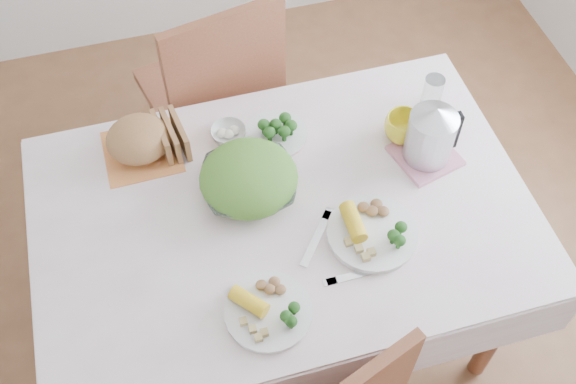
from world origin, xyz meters
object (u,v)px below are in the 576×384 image
object	(u,v)px
chair_far	(210,98)
salad_bowl	(249,184)
dinner_plate_right	(372,233)
yellow_mug	(403,128)
dinner_plate_left	(268,311)
electric_kettle	(431,132)
dining_table	(284,272)

from	to	relation	value
chair_far	salad_bowl	xyz separation A→B (m)	(0.00, -0.70, 0.33)
dinner_plate_right	yellow_mug	bearing A→B (deg)	56.32
dinner_plate_left	chair_far	bearing A→B (deg)	87.67
salad_bowl	dinner_plate_left	bearing A→B (deg)	-96.82
chair_far	salad_bowl	size ratio (longest dim) A/B	3.68
salad_bowl	dinner_plate_left	world-z (taller)	salad_bowl
chair_far	dinner_plate_left	bearing A→B (deg)	75.18
salad_bowl	yellow_mug	size ratio (longest dim) A/B	2.34
dinner_plate_left	electric_kettle	world-z (taller)	electric_kettle
dinner_plate_left	yellow_mug	size ratio (longest dim) A/B	2.02
salad_bowl	chair_far	bearing A→B (deg)	90.34
salad_bowl	dinner_plate_left	distance (m)	0.42
dining_table	yellow_mug	world-z (taller)	yellow_mug
salad_bowl	electric_kettle	world-z (taller)	electric_kettle
dinner_plate_left	dinner_plate_right	size ratio (longest dim) A/B	0.90
chair_far	electric_kettle	bearing A→B (deg)	115.94
chair_far	yellow_mug	size ratio (longest dim) A/B	8.63
electric_kettle	salad_bowl	bearing A→B (deg)	-173.04
dinner_plate_left	yellow_mug	xyz separation A→B (m)	(0.58, 0.49, 0.04)
salad_bowl	yellow_mug	xyz separation A→B (m)	(0.53, 0.07, 0.01)
electric_kettle	dinner_plate_left	bearing A→B (deg)	-138.38
salad_bowl	dinner_plate_right	xyz separation A→B (m)	(0.31, -0.26, -0.02)
dinner_plate_left	electric_kettle	size ratio (longest dim) A/B	1.16
chair_far	dinner_plate_right	world-z (taller)	chair_far
dining_table	salad_bowl	xyz separation A→B (m)	(-0.08, 0.10, 0.42)
yellow_mug	electric_kettle	xyz separation A→B (m)	(0.04, -0.10, 0.07)
dining_table	salad_bowl	bearing A→B (deg)	129.43
chair_far	dinner_plate_right	bearing A→B (deg)	95.54
dining_table	dinner_plate_right	xyz separation A→B (m)	(0.23, -0.16, 0.40)
dining_table	electric_kettle	distance (m)	0.71
yellow_mug	electric_kettle	world-z (taller)	electric_kettle
chair_far	dining_table	bearing A→B (deg)	83.59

